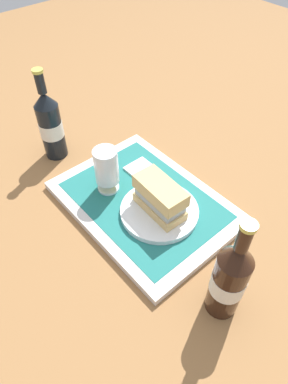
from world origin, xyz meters
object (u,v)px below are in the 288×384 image
Objects in this scene: beer_bottle at (50,125)px; plate at (161,210)px; beer_glass at (107,169)px; sandwich at (160,195)px; second_bottle at (229,279)px.

plate is at bearing -170.04° from beer_bottle.
beer_glass is (0.15, 0.05, 0.06)m from plate.
beer_glass is at bearing 17.80° from plate.
plate is at bearing -180.00° from sandwich.
beer_glass reaches higher than plate.
beer_bottle is at bearing 0.44° from second_bottle.
plate is 1.52× the size of beer_glass.
beer_glass is at bearing -175.27° from beer_bottle.
sandwich is 0.26m from second_bottle.
second_bottle reaches higher than beer_glass.
beer_glass is 0.47× the size of second_bottle.
beer_bottle and second_bottle have the same top height.
plate is 0.71× the size of second_bottle.
second_bottle is (-0.25, 0.06, 0.03)m from sandwich.
beer_glass reaches higher than sandwich.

